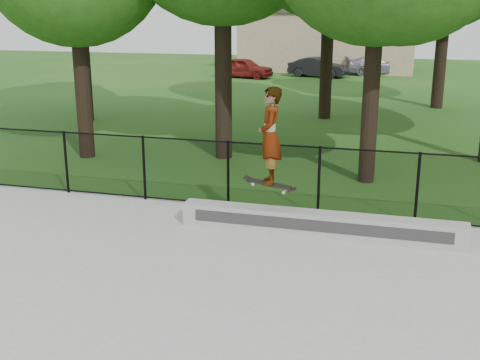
{
  "coord_description": "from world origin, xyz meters",
  "views": [
    {
      "loc": [
        3.63,
        -6.28,
        4.32
      ],
      "look_at": [
        0.74,
        4.2,
        1.2
      ],
      "focal_mm": 45.0,
      "sensor_mm": 36.0,
      "label": 1
    }
  ],
  "objects_px": {
    "skater_airborne": "(270,137)",
    "car_a": "(244,68)",
    "car_b": "(318,67)",
    "grind_ledge": "(319,224)",
    "car_c": "(378,65)"
  },
  "relations": [
    {
      "from": "grind_ledge",
      "to": "car_b",
      "type": "bearing_deg",
      "value": 98.4
    },
    {
      "from": "car_b",
      "to": "grind_ledge",
      "type": "bearing_deg",
      "value": -161.92
    },
    {
      "from": "skater_airborne",
      "to": "car_a",
      "type": "bearing_deg",
      "value": 106.01
    },
    {
      "from": "grind_ledge",
      "to": "skater_airborne",
      "type": "height_order",
      "value": "skater_airborne"
    },
    {
      "from": "car_c",
      "to": "car_a",
      "type": "bearing_deg",
      "value": 101.05
    },
    {
      "from": "car_a",
      "to": "car_c",
      "type": "distance_m",
      "value": 9.16
    },
    {
      "from": "car_a",
      "to": "skater_airborne",
      "type": "bearing_deg",
      "value": -152.8
    },
    {
      "from": "car_a",
      "to": "grind_ledge",
      "type": "bearing_deg",
      "value": -150.81
    },
    {
      "from": "grind_ledge",
      "to": "car_b",
      "type": "distance_m",
      "value": 28.71
    },
    {
      "from": "car_a",
      "to": "car_b",
      "type": "height_order",
      "value": "car_a"
    },
    {
      "from": "car_a",
      "to": "car_b",
      "type": "bearing_deg",
      "value": -57.91
    },
    {
      "from": "car_c",
      "to": "skater_airborne",
      "type": "bearing_deg",
      "value": 162.87
    },
    {
      "from": "car_b",
      "to": "car_c",
      "type": "height_order",
      "value": "car_c"
    },
    {
      "from": "grind_ledge",
      "to": "car_c",
      "type": "relative_size",
      "value": 1.36
    },
    {
      "from": "grind_ledge",
      "to": "car_a",
      "type": "relative_size",
      "value": 1.48
    }
  ]
}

